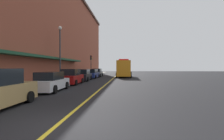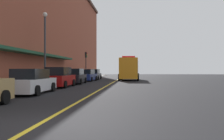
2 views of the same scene
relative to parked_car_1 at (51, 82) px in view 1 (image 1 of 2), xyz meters
name	(u,v)px [view 1 (image 1 of 2)]	position (x,y,z in m)	size (l,w,h in m)	color
ground_plane	(113,79)	(3.91, 16.45, -0.75)	(112.00, 112.00, 0.00)	black
sidewalk_left	(78,78)	(-2.29, 16.45, -0.68)	(2.40, 70.00, 0.15)	#9E9B93
lane_center_stripe	(113,78)	(3.91, 16.45, -0.75)	(0.16, 70.00, 0.01)	gold
brick_building_left	(38,29)	(-8.94, 15.44, 7.76)	(12.06, 64.00, 17.00)	brown
parked_car_1	(51,82)	(0.00, 0.00, 0.00)	(2.08, 4.85, 1.59)	silver
parked_car_2	(71,77)	(-0.07, 5.75, 0.07)	(2.05, 4.40, 1.76)	maroon
parked_car_3	(83,75)	(-0.07, 11.14, 0.03)	(2.24, 4.82, 1.67)	black
parked_car_4	(92,74)	(0.05, 17.34, 0.01)	(2.25, 4.92, 1.61)	navy
parked_car_5	(97,73)	(0.03, 23.03, 0.03)	(2.06, 4.26, 1.66)	#595B60
utility_truck	(124,69)	(5.78, 20.83, 0.88)	(2.98, 7.71, 3.43)	orange
parking_meter_0	(62,75)	(-1.44, 6.44, 0.31)	(0.14, 0.18, 1.33)	#4C4C51
parking_meter_1	(81,72)	(-1.44, 15.42, 0.31)	(0.14, 0.18, 1.33)	#4C4C51
parking_meter_2	(14,81)	(-1.44, -2.70, 0.31)	(0.14, 0.18, 1.33)	#4C4C51
parking_meter_3	(89,72)	(-1.44, 21.78, 0.31)	(0.14, 0.18, 1.33)	#4C4C51
street_lamp_left	(60,48)	(-2.04, 7.46, 3.65)	(0.44, 0.44, 6.94)	#33383D
traffic_light_near	(91,62)	(-1.38, 23.60, 2.40)	(0.38, 0.36, 4.30)	#232326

